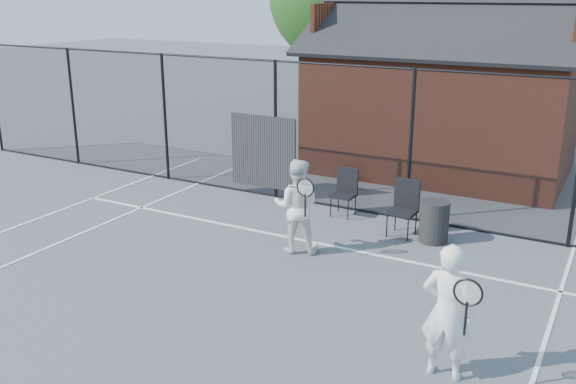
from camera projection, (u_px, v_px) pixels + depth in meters
The scene contains 9 objects.
ground at pixel (224, 313), 9.09m from camera, with size 80.00×80.00×0.00m, color #4C5157.
court_lines at pixel (164, 358), 7.98m from camera, with size 11.02×18.00×0.01m.
fence at pixel (348, 142), 12.97m from camera, with size 22.04×3.00×3.00m.
clubhouse at pixel (443, 107), 15.90m from camera, with size 6.50×4.36×4.19m.
player_front at pixel (448, 312), 7.39m from camera, with size 0.75×0.56×1.67m.
player_back at pixel (297, 206), 11.02m from camera, with size 0.98×0.87×1.66m.
chair_left at pixel (402, 209), 11.81m from camera, with size 0.49×0.51×1.03m, color black.
chair_right at pixel (343, 193), 12.89m from camera, with size 0.45×0.47×0.94m, color black.
waste_bin at pixel (434, 222), 11.57m from camera, with size 0.52×0.52×0.76m, color #262626.
Camera 1 is at (4.70, -6.71, 4.38)m, focal length 40.00 mm.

